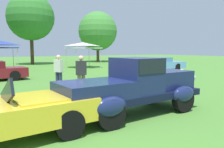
{
  "coord_description": "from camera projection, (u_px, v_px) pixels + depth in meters",
  "views": [
    {
      "loc": [
        -3.28,
        -5.43,
        1.94
      ],
      "look_at": [
        0.77,
        1.08,
        1.1
      ],
      "focal_mm": 35.98,
      "sensor_mm": 36.0,
      "label": 1
    }
  ],
  "objects": [
    {
      "name": "treeline_center",
      "position": [
        31.0,
        17.0,
        28.81
      ],
      "size": [
        5.99,
        5.99,
        9.09
      ],
      "color": "#47331E",
      "rests_on": "ground_plane"
    },
    {
      "name": "treeline_mid_right",
      "position": [
        98.0,
        31.0,
        35.14
      ],
      "size": [
        6.05,
        6.05,
        7.84
      ],
      "color": "brown",
      "rests_on": "ground_plane"
    },
    {
      "name": "spectator_near_truck",
      "position": [
        59.0,
        71.0,
        10.84
      ],
      "size": [
        0.41,
        0.47,
        1.69
      ],
      "color": "#283351",
      "rests_on": "ground_plane"
    },
    {
      "name": "canopy_tent_center_field",
      "position": [
        83.0,
        45.0,
        23.99
      ],
      "size": [
        3.1,
        3.1,
        2.71
      ],
      "color": "#B7B7BC",
      "rests_on": "ground_plane"
    },
    {
      "name": "feature_pickup_truck",
      "position": [
        134.0,
        85.0,
        6.72
      ],
      "size": [
        4.7,
        1.96,
        1.7
      ],
      "color": "black",
      "rests_on": "ground_plane"
    },
    {
      "name": "canopy_tent_left_field",
      "position": [
        0.0,
        44.0,
        19.29
      ],
      "size": [
        2.66,
        2.66,
        2.71
      ],
      "color": "#B7B7BC",
      "rests_on": "ground_plane"
    },
    {
      "name": "spectator_by_row",
      "position": [
        81.0,
        74.0,
        9.6
      ],
      "size": [
        0.41,
        0.26,
        1.69
      ],
      "color": "#7F7056",
      "rests_on": "ground_plane"
    },
    {
      "name": "ground_plane",
      "position": [
        109.0,
        117.0,
        6.51
      ],
      "size": [
        120.0,
        120.0,
        0.0
      ],
      "primitive_type": "plane",
      "color": "#4C8433"
    },
    {
      "name": "show_car_skyblue",
      "position": [
        161.0,
        64.0,
        21.11
      ],
      "size": [
        4.74,
        2.53,
        1.22
      ],
      "color": "#669EDB",
      "rests_on": "ground_plane"
    },
    {
      "name": "neighbor_convertible",
      "position": [
        1.0,
        114.0,
        4.74
      ],
      "size": [
        4.45,
        1.99,
        1.4
      ],
      "color": "yellow",
      "rests_on": "ground_plane"
    }
  ]
}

